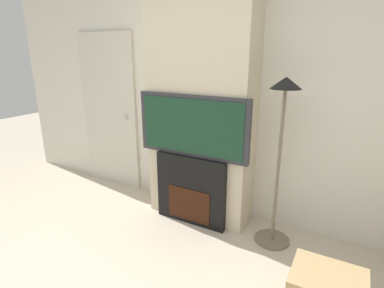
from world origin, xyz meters
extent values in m
cube|color=silver|center=(0.00, 2.03, 1.35)|extent=(6.00, 0.06, 2.70)
cube|color=beige|center=(0.00, 1.80, 1.35)|extent=(1.09, 0.40, 2.70)
cube|color=black|center=(0.00, 1.60, 0.37)|extent=(0.78, 0.14, 0.75)
cube|color=#33160A|center=(0.00, 1.53, 0.22)|extent=(0.48, 0.01, 0.36)
cube|color=#2D2D33|center=(0.00, 1.60, 1.06)|extent=(1.19, 0.06, 0.62)
cube|color=#143823|center=(0.00, 1.57, 1.06)|extent=(1.10, 0.01, 0.55)
cylinder|color=#726651|center=(0.86, 1.66, 0.01)|extent=(0.33, 0.33, 0.03)
cylinder|color=#726651|center=(0.86, 1.66, 0.74)|extent=(0.03, 0.03, 1.44)
cone|color=black|center=(0.86, 1.66, 1.51)|extent=(0.26, 0.26, 0.10)
cube|color=tan|center=(1.39, 0.94, 0.27)|extent=(0.47, 0.39, 0.18)
cube|color=beige|center=(-1.46, 1.98, 1.00)|extent=(0.89, 0.04, 1.99)
sphere|color=silver|center=(-1.15, 1.94, 0.96)|extent=(0.06, 0.06, 0.06)
camera|label=1|loc=(1.39, -0.90, 1.76)|focal=28.00mm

